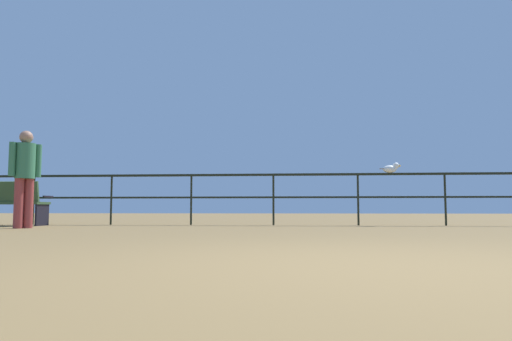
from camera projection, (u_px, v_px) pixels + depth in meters
ground_plane at (368, 266)px, 2.88m from camera, size 60.00×60.00×0.00m
pier_railing at (315, 187)px, 9.93m from camera, size 19.74×0.05×1.10m
bench_far_left at (9, 201)px, 9.65m from camera, size 1.48×0.72×0.91m
person_by_bench at (25, 172)px, 8.46m from camera, size 0.40×0.47×1.77m
seagull_on_rail at (391, 168)px, 9.84m from camera, size 0.46×0.20×0.22m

